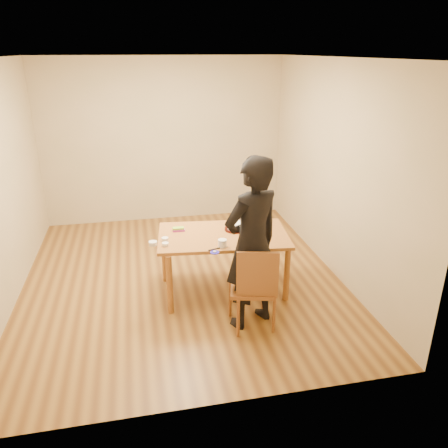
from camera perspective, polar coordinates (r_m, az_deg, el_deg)
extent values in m
cube|color=brown|center=(5.79, -5.46, -6.98)|extent=(4.00, 4.50, 0.00)
cube|color=silver|center=(5.08, -6.62, 20.79)|extent=(4.00, 4.50, 0.00)
cube|color=tan|center=(7.46, -7.87, 10.59)|extent=(4.00, 0.00, 2.70)
cube|color=tan|center=(5.81, 14.17, 6.92)|extent=(0.00, 4.50, 2.70)
cube|color=brown|center=(5.17, -0.11, -1.55)|extent=(1.61, 1.06, 0.04)
cube|color=brown|center=(4.65, 3.66, -8.29)|extent=(0.54, 0.54, 0.04)
cylinder|color=red|center=(5.29, 1.50, -0.65)|extent=(0.27, 0.27, 0.02)
cylinder|color=white|center=(5.27, 1.50, -0.23)|extent=(0.20, 0.20, 0.06)
ellipsoid|color=white|center=(5.26, 1.51, 0.22)|extent=(0.20, 0.20, 0.03)
cylinder|color=white|center=(4.82, -0.22, -2.52)|extent=(0.10, 0.10, 0.09)
cylinder|color=#241CB7|center=(4.70, -1.23, -3.73)|extent=(0.10, 0.10, 0.01)
ellipsoid|color=white|center=(4.70, -1.23, -3.59)|extent=(0.04, 0.04, 0.02)
cylinder|color=white|center=(4.90, -7.67, -2.64)|extent=(0.07, 0.07, 0.04)
cylinder|color=white|center=(5.03, -7.71, -1.97)|extent=(0.08, 0.08, 0.04)
cylinder|color=white|center=(4.93, -9.26, -2.51)|extent=(0.09, 0.09, 0.04)
cube|color=#D331AA|center=(5.28, -5.93, -0.79)|extent=(0.15, 0.07, 0.02)
cube|color=green|center=(5.28, -6.00, -0.56)|extent=(0.14, 0.07, 0.02)
cube|color=black|center=(4.78, -1.18, -3.28)|extent=(0.16, 0.06, 0.01)
imported|color=black|center=(4.47, 3.66, -2.68)|extent=(0.80, 0.69, 1.86)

